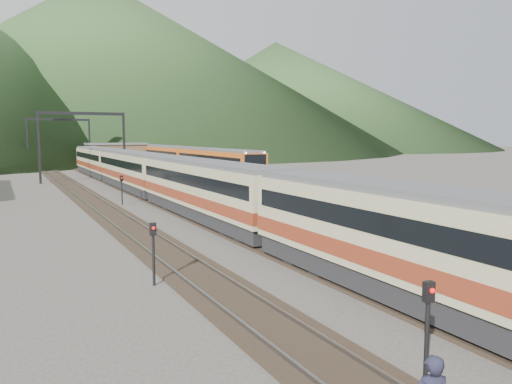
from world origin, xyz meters
TOP-DOWN VIEW (x-y plane):
  - track_main at (0.00, 40.00)m, footprint 2.60×200.00m
  - track_far at (-5.00, 40.00)m, footprint 2.60×200.00m
  - track_second at (11.50, 40.00)m, footprint 2.60×200.00m
  - platform at (5.60, 38.00)m, footprint 8.00×100.00m
  - gantry_near at (-2.85, 55.00)m, footprint 9.55×0.25m
  - gantry_far at (-2.85, 80.00)m, footprint 9.55×0.25m
  - station_shed at (5.60, 78.00)m, footprint 9.40×4.40m
  - hill_b at (30.00, 230.00)m, footprint 220.00×220.00m
  - hill_c at (110.00, 210.00)m, footprint 160.00×160.00m
  - main_train at (0.00, 33.94)m, footprint 2.77×75.91m
  - second_train at (11.50, 70.06)m, footprint 2.94×60.27m
  - short_signal_a at (-3.52, 2.65)m, footprint 0.23×0.18m
  - short_signal_b at (-3.19, 33.78)m, footprint 0.26×0.23m
  - short_signal_c at (-6.76, 12.31)m, footprint 0.22×0.16m

SIDE VIEW (x-z plane):
  - track_main at x=0.00m, z-range -0.05..0.18m
  - track_far at x=-5.00m, z-range -0.05..0.18m
  - track_second at x=11.50m, z-range -0.05..0.18m
  - platform at x=5.60m, z-range 0.00..1.00m
  - short_signal_a at x=-3.52m, z-range 0.33..2.60m
  - short_signal_b at x=-3.19m, z-range 0.33..2.60m
  - short_signal_c at x=-6.76m, z-range 0.33..2.60m
  - main_train at x=0.00m, z-range 0.23..3.61m
  - second_train at x=11.50m, z-range 0.23..3.82m
  - station_shed at x=5.60m, z-range 1.02..4.12m
  - gantry_near at x=-2.85m, z-range 1.59..9.59m
  - gantry_far at x=-2.85m, z-range 1.59..9.59m
  - hill_c at x=110.00m, z-range 0.00..50.00m
  - hill_b at x=30.00m, z-range 0.00..75.00m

